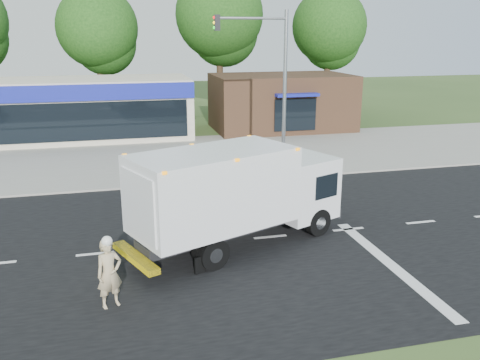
{
  "coord_description": "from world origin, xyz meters",
  "views": [
    {
      "loc": [
        -5.04,
        -15.95,
        6.99
      ],
      "look_at": [
        -0.7,
        1.64,
        1.7
      ],
      "focal_mm": 38.0,
      "sensor_mm": 36.0,
      "label": 1
    }
  ],
  "objects": [
    {
      "name": "ground",
      "position": [
        0.0,
        0.0,
        0.0
      ],
      "size": [
        120.0,
        120.0,
        0.0
      ],
      "primitive_type": "plane",
      "color": "#385123",
      "rests_on": "ground"
    },
    {
      "name": "road_asphalt",
      "position": [
        0.0,
        0.0,
        0.0
      ],
      "size": [
        60.0,
        14.0,
        0.02
      ],
      "primitive_type": "cube",
      "color": "black",
      "rests_on": "ground"
    },
    {
      "name": "sidewalk",
      "position": [
        0.0,
        8.2,
        0.06
      ],
      "size": [
        60.0,
        2.4,
        0.12
      ],
      "primitive_type": "cube",
      "color": "gray",
      "rests_on": "ground"
    },
    {
      "name": "parking_apron",
      "position": [
        0.0,
        14.0,
        0.01
      ],
      "size": [
        60.0,
        9.0,
        0.02
      ],
      "primitive_type": "cube",
      "color": "gray",
      "rests_on": "ground"
    },
    {
      "name": "lane_markings",
      "position": [
        1.35,
        -1.35,
        0.02
      ],
      "size": [
        55.2,
        7.0,
        0.01
      ],
      "color": "silver",
      "rests_on": "road_asphalt"
    },
    {
      "name": "ems_box_truck",
      "position": [
        -1.37,
        -0.43,
        1.98
      ],
      "size": [
        8.06,
        5.18,
        3.43
      ],
      "rotation": [
        0.0,
        0.0,
        0.4
      ],
      "color": "black",
      "rests_on": "ground"
    },
    {
      "name": "emergency_worker",
      "position": [
        -5.47,
        -3.49,
        0.98
      ],
      "size": [
        0.81,
        0.67,
        2.0
      ],
      "rotation": [
        0.0,
        0.0,
        0.38
      ],
      "color": "tan",
      "rests_on": "ground"
    },
    {
      "name": "retail_strip_mall",
      "position": [
        -9.0,
        19.93,
        2.01
      ],
      "size": [
        18.0,
        6.2,
        4.0
      ],
      "color": "beige",
      "rests_on": "ground"
    },
    {
      "name": "brown_storefront",
      "position": [
        7.0,
        19.98,
        2.0
      ],
      "size": [
        10.0,
        6.7,
        4.0
      ],
      "color": "#382316",
      "rests_on": "ground"
    },
    {
      "name": "traffic_signal_pole",
      "position": [
        2.35,
        7.6,
        4.92
      ],
      "size": [
        3.51,
        0.25,
        8.0
      ],
      "color": "gray",
      "rests_on": "ground"
    },
    {
      "name": "background_trees",
      "position": [
        -0.85,
        28.16,
        7.38
      ],
      "size": [
        36.77,
        7.39,
        12.1
      ],
      "color": "#332114",
      "rests_on": "ground"
    }
  ]
}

